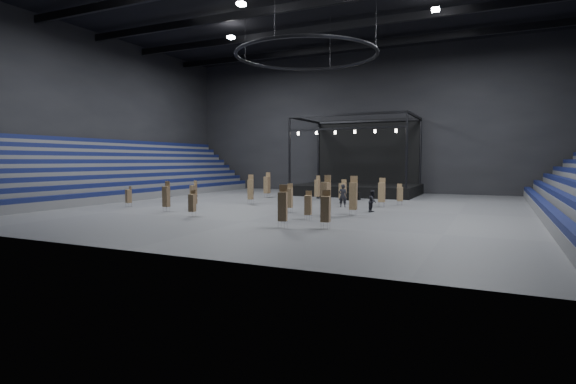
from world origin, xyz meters
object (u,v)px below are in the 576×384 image
at_px(flight_case_right, 355,196).
at_px(chair_stack_0, 382,192).
at_px(chair_stack_2, 251,189).
at_px(chair_stack_10, 326,208).
at_px(chair_stack_1, 192,202).
at_px(chair_stack_7, 343,191).
at_px(chair_stack_13, 194,194).
at_px(crew_member, 373,201).
at_px(chair_stack_5, 326,195).
at_px(chair_stack_14, 283,206).
at_px(chair_stack_12, 166,196).
at_px(chair_stack_8, 129,196).
at_px(chair_stack_6, 353,195).
at_px(man_center, 343,196).
at_px(stage, 358,182).
at_px(flight_case_mid, 350,196).
at_px(chair_stack_15, 267,184).
at_px(chair_stack_4, 317,188).
at_px(chair_stack_3, 400,194).
at_px(chair_stack_11, 289,197).
at_px(flight_case_left, 323,195).
at_px(chair_stack_9, 308,205).

height_order(flight_case_right, chair_stack_0, chair_stack_0).
distance_m(chair_stack_2, chair_stack_10, 16.51).
xyz_separation_m(flight_case_right, chair_stack_1, (-6.61, -18.51, 0.64)).
distance_m(chair_stack_7, chair_stack_13, 13.74).
bearing_deg(flight_case_right, crew_member, -66.48).
xyz_separation_m(chair_stack_5, chair_stack_14, (-0.40, -6.35, -0.18)).
bearing_deg(chair_stack_12, chair_stack_8, 163.33).
relative_size(flight_case_right, chair_stack_1, 0.58).
xyz_separation_m(chair_stack_6, man_center, (-2.57, 5.45, -0.50)).
height_order(stage, chair_stack_14, stage).
bearing_deg(chair_stack_12, flight_case_mid, 55.99).
bearing_deg(chair_stack_15, chair_stack_4, 0.19).
distance_m(chair_stack_1, chair_stack_3, 18.77).
bearing_deg(crew_member, chair_stack_2, 87.53).
relative_size(chair_stack_11, crew_member, 1.30).
distance_m(stage, chair_stack_13, 22.92).
distance_m(chair_stack_13, man_center, 12.74).
distance_m(chair_stack_10, crew_member, 9.76).
bearing_deg(chair_stack_11, chair_stack_8, -178.16).
height_order(chair_stack_6, chair_stack_7, chair_stack_6).
distance_m(chair_stack_0, chair_stack_14, 14.74).
bearing_deg(chair_stack_5, chair_stack_12, -154.70).
bearing_deg(chair_stack_13, chair_stack_4, 86.18).
bearing_deg(chair_stack_5, chair_stack_10, -55.26).
relative_size(chair_stack_7, chair_stack_15, 0.83).
bearing_deg(stage, chair_stack_13, -110.57).
relative_size(chair_stack_4, chair_stack_5, 0.84).
height_order(chair_stack_5, man_center, chair_stack_5).
relative_size(chair_stack_5, crew_member, 1.73).
relative_size(chair_stack_4, man_center, 1.26).
xyz_separation_m(stage, chair_stack_10, (5.98, -27.51, -0.23)).
height_order(chair_stack_5, chair_stack_12, chair_stack_5).
distance_m(flight_case_right, chair_stack_10, 20.51).
relative_size(chair_stack_2, chair_stack_10, 1.18).
bearing_deg(man_center, flight_case_right, -100.63).
relative_size(flight_case_right, chair_stack_14, 0.43).
distance_m(chair_stack_8, chair_stack_11, 14.60).
distance_m(chair_stack_14, man_center, 13.09).
bearing_deg(chair_stack_7, flight_case_left, 143.49).
height_order(chair_stack_6, man_center, chair_stack_6).
xyz_separation_m(chair_stack_3, chair_stack_15, (-14.91, 2.73, 0.37)).
height_order(flight_case_mid, chair_stack_7, chair_stack_7).
bearing_deg(chair_stack_10, man_center, 97.26).
xyz_separation_m(chair_stack_9, man_center, (-0.52, 9.13, -0.07)).
distance_m(chair_stack_1, chair_stack_15, 17.43).
bearing_deg(chair_stack_8, chair_stack_14, 3.67).
xyz_separation_m(chair_stack_3, chair_stack_5, (-3.27, -10.37, 0.47)).
height_order(chair_stack_1, chair_stack_7, chair_stack_7).
bearing_deg(chair_stack_6, man_center, 107.18).
height_order(chair_stack_5, chair_stack_10, chair_stack_5).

